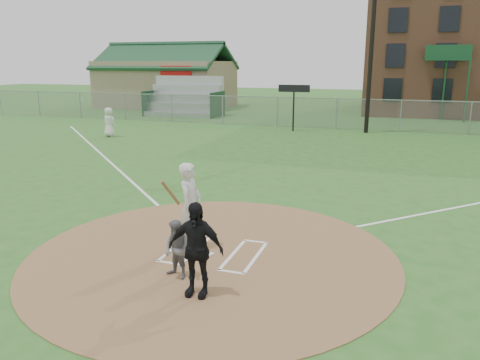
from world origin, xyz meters
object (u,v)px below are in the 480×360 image
(home_plate, at_px, (201,254))
(catcher, at_px, (177,250))
(umpire, at_px, (196,249))
(ondeck_player, at_px, (109,122))
(batter_at_plate, at_px, (190,206))

(home_plate, distance_m, catcher, 1.34)
(home_plate, bearing_deg, catcher, -90.17)
(home_plate, relative_size, umpire, 0.24)
(catcher, xyz_separation_m, umpire, (0.66, -0.53, 0.31))
(ondeck_player, bearing_deg, catcher, 135.57)
(home_plate, distance_m, umpire, 2.06)
(umpire, bearing_deg, catcher, 138.38)
(home_plate, relative_size, catcher, 0.36)
(catcher, distance_m, umpire, 0.90)
(umpire, bearing_deg, batter_at_plate, 114.20)
(home_plate, bearing_deg, ondeck_player, 129.71)
(catcher, height_order, batter_at_plate, batter_at_plate)
(ondeck_player, distance_m, batter_at_plate, 18.43)
(ondeck_player, relative_size, batter_at_plate, 0.84)
(catcher, height_order, umpire, umpire)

